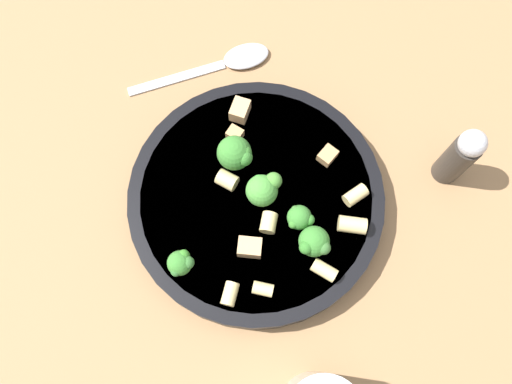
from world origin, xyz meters
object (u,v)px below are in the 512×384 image
pasta_bowl (256,198)px  rigatoni_0 (227,179)px  broccoli_floret_0 (236,154)px  chicken_chunk_1 (235,134)px  broccoli_floret_2 (264,186)px  chicken_chunk_2 (250,247)px  broccoli_floret_3 (315,243)px  broccoli_floret_4 (181,263)px  pepper_shaker (460,156)px  rigatoni_5 (269,223)px  rigatoni_1 (352,225)px  chicken_chunk_0 (240,110)px  broccoli_floret_1 (300,218)px  rigatoni_3 (230,294)px  rigatoni_4 (263,289)px  spoon (228,62)px  rigatoni_6 (324,270)px  chicken_chunk_3 (328,155)px  rigatoni_2 (355,195)px

pasta_bowl → rigatoni_0: bearing=-91.5°
broccoli_floret_0 → chicken_chunk_1: 0.04m
broccoli_floret_2 → chicken_chunk_2: size_ratio=1.62×
broccoli_floret_3 → broccoli_floret_4: 0.14m
broccoli_floret_2 → pepper_shaker: pepper_shaker is taller
rigatoni_5 → rigatoni_0: bearing=-113.4°
broccoli_floret_0 → broccoli_floret_3: (0.06, 0.11, -0.00)m
broccoli_floret_2 → rigatoni_5: size_ratio=1.89×
rigatoni_5 → rigatoni_1: bearing=112.6°
broccoli_floret_0 → broccoli_floret_2: (0.02, 0.04, -0.00)m
broccoli_floret_2 → chicken_chunk_1: bearing=-130.2°
rigatoni_5 → chicken_chunk_0: 0.14m
broccoli_floret_2 → chicken_chunk_2: bearing=10.5°
broccoli_floret_2 → chicken_chunk_0: size_ratio=1.64×
rigatoni_0 → pepper_shaker: 0.26m
broccoli_floret_1 → broccoli_floret_4: (0.09, -0.09, 0.00)m
broccoli_floret_0 → broccoli_floret_3: size_ratio=1.12×
rigatoni_1 → rigatoni_3: (0.12, -0.09, -0.00)m
rigatoni_4 → spoon: 0.30m
rigatoni_0 → rigatoni_4: (0.09, 0.08, -0.00)m
chicken_chunk_1 → spoon: chicken_chunk_1 is taller
rigatoni_6 → pepper_shaker: 0.20m
broccoli_floret_1 → broccoli_floret_2: size_ratio=0.88×
rigatoni_4 → pepper_shaker: size_ratio=0.22×
broccoli_floret_1 → broccoli_floret_3: 0.03m
pepper_shaker → rigatoni_5: bearing=-46.7°
broccoli_floret_3 → rigatoni_5: size_ratio=1.85×
rigatoni_4 → broccoli_floret_3: bearing=154.4°
broccoli_floret_1 → spoon: (-0.17, -0.16, -0.05)m
rigatoni_5 → broccoli_floret_3: bearing=85.8°
pepper_shaker → pasta_bowl: bearing=-56.0°
rigatoni_4 → chicken_chunk_1: size_ratio=1.27×
broccoli_floret_1 → chicken_chunk_1: broccoli_floret_1 is taller
chicken_chunk_3 → spoon: 0.19m
rigatoni_2 → pepper_shaker: size_ratio=0.26×
rigatoni_6 → chicken_chunk_2: size_ratio=1.07×
broccoli_floret_0 → chicken_chunk_1: bearing=-152.0°
broccoli_floret_1 → rigatoni_1: size_ratio=1.20×
rigatoni_3 → pepper_shaker: (-0.24, 0.17, 0.01)m
broccoli_floret_2 → rigatoni_0: (0.00, -0.04, -0.01)m
rigatoni_6 → broccoli_floret_0: bearing=-119.0°
chicken_chunk_0 → rigatoni_1: bearing=65.8°
broccoli_floret_4 → chicken_chunk_2: (-0.05, 0.06, -0.01)m
broccoli_floret_4 → spoon: 0.27m
rigatoni_4 → rigatoni_6: bearing=131.0°
chicken_chunk_1 → chicken_chunk_3: bearing=100.0°
rigatoni_0 → rigatoni_2: 0.14m
broccoli_floret_3 → spoon: 0.27m
broccoli_floret_0 → chicken_chunk_1: (-0.03, -0.02, -0.02)m
rigatoni_1 → rigatoni_2: size_ratio=1.15×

